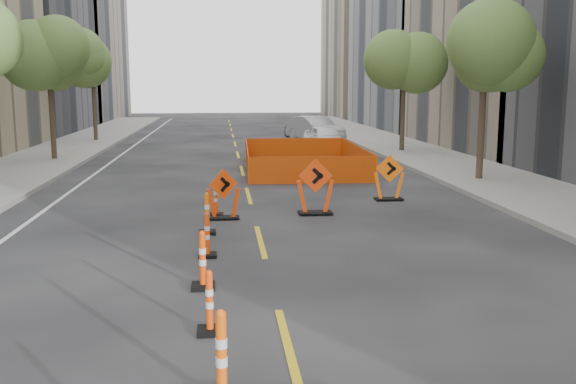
{
  "coord_description": "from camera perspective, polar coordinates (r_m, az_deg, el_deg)",
  "views": [
    {
      "loc": [
        -0.86,
        -10.03,
        3.5
      ],
      "look_at": [
        0.63,
        4.1,
        1.1
      ],
      "focal_mm": 40.0,
      "sensor_mm": 36.0,
      "label": 1
    }
  ],
  "objects": [
    {
      "name": "parked_car_far",
      "position": [
        44.68,
        1.29,
        5.94
      ],
      "size": [
        3.13,
        4.97,
        1.34
      ],
      "primitive_type": "imported",
      "rotation": [
        0.0,
        0.0,
        -0.29
      ],
      "color": "black",
      "rests_on": "ground"
    },
    {
      "name": "channelizer_2",
      "position": [
        9.23,
        -6.99,
        -9.68
      ],
      "size": [
        0.37,
        0.37,
        0.93
      ],
      "primitive_type": null,
      "color": "#F8420A",
      "rests_on": "ground"
    },
    {
      "name": "tree_l_c",
      "position": [
        30.98,
        -20.5,
        10.88
      ],
      "size": [
        2.8,
        2.8,
        5.95
      ],
      "color": "#382B1E",
      "rests_on": "ground"
    },
    {
      "name": "tree_r_c",
      "position": [
        33.36,
        10.28,
        11.19
      ],
      "size": [
        2.8,
        2.8,
        5.95
      ],
      "color": "#382B1E",
      "rests_on": "ground"
    },
    {
      "name": "bld_right_d",
      "position": [
        53.71,
        14.01,
        16.25
      ],
      "size": [
        12.0,
        18.0,
        20.0
      ],
      "primitive_type": "cube",
      "color": "gray",
      "rests_on": "ground"
    },
    {
      "name": "channelizer_4",
      "position": [
        13.18,
        -7.19,
        -3.81
      ],
      "size": [
        0.37,
        0.37,
        0.93
      ],
      "primitive_type": null,
      "color": "red",
      "rests_on": "ground"
    },
    {
      "name": "parked_car_near",
      "position": [
        34.6,
        3.28,
        4.86
      ],
      "size": [
        2.11,
        4.08,
        1.33
      ],
      "primitive_type": "imported",
      "rotation": [
        0.0,
        0.0,
        0.14
      ],
      "color": "white",
      "rests_on": "ground"
    },
    {
      "name": "channelizer_5",
      "position": [
        15.18,
        -7.21,
        -1.89
      ],
      "size": [
        0.39,
        0.39,
        1.0
      ],
      "primitive_type": null,
      "color": "#F6630A",
      "rests_on": "ground"
    },
    {
      "name": "safety_fence",
      "position": [
        26.58,
        1.29,
        3.07
      ],
      "size": [
        4.8,
        7.92,
        0.97
      ],
      "primitive_type": null,
      "rotation": [
        0.0,
        0.0,
        -0.03
      ],
      "color": "#F7410D",
      "rests_on": "ground"
    },
    {
      "name": "channelizer_6",
      "position": [
        17.2,
        -6.42,
        -0.58
      ],
      "size": [
        0.38,
        0.38,
        0.96
      ],
      "primitive_type": null,
      "color": "#F1420A",
      "rests_on": "ground"
    },
    {
      "name": "tree_r_b",
      "position": [
        23.92,
        17.11,
        11.62
      ],
      "size": [
        2.8,
        2.8,
        5.95
      ],
      "color": "#382B1E",
      "rests_on": "ground"
    },
    {
      "name": "channelizer_1",
      "position": [
        7.28,
        -5.93,
        -14.39
      ],
      "size": [
        0.43,
        0.43,
        1.09
      ],
      "primitive_type": null,
      "color": "#FF5B0A",
      "rests_on": "ground"
    },
    {
      "name": "ground_plane",
      "position": [
        10.66,
        -1.09,
        -9.58
      ],
      "size": [
        140.0,
        140.0,
        0.0
      ],
      "primitive_type": "plane",
      "color": "black"
    },
    {
      "name": "bld_left_e",
      "position": [
        67.9,
        -20.43,
        14.48
      ],
      "size": [
        12.0,
        20.0,
        20.0
      ],
      "primitive_type": "cube",
      "color": "gray",
      "rests_on": "ground"
    },
    {
      "name": "bld_right_e",
      "position": [
        71.06,
        8.76,
        13.1
      ],
      "size": [
        12.0,
        14.0,
        16.0
      ],
      "primitive_type": "cube",
      "color": "tan",
      "rests_on": "ground"
    },
    {
      "name": "sidewalk_right",
      "position": [
        24.38,
        17.89,
        1.04
      ],
      "size": [
        4.0,
        90.0,
        0.15
      ],
      "primitive_type": "cube",
      "color": "gray",
      "rests_on": "ground"
    },
    {
      "name": "channelizer_3",
      "position": [
        11.18,
        -7.6,
        -5.99
      ],
      "size": [
        0.41,
        0.41,
        1.03
      ],
      "primitive_type": null,
      "color": "#E24309",
      "rests_on": "ground"
    },
    {
      "name": "tree_l_d",
      "position": [
        40.75,
        -16.99,
        10.61
      ],
      "size": [
        2.8,
        2.8,
        5.95
      ],
      "color": "#382B1E",
      "rests_on": "ground"
    },
    {
      "name": "bld_right_c",
      "position": [
        38.42,
        22.41,
        14.1
      ],
      "size": [
        12.0,
        16.0,
        14.0
      ],
      "primitive_type": "cube",
      "color": "gray",
      "rests_on": "ground"
    },
    {
      "name": "chevron_sign_right",
      "position": [
        19.67,
        8.98,
        1.28
      ],
      "size": [
        1.07,
        0.84,
        1.4
      ],
      "primitive_type": null,
      "rotation": [
        0.0,
        0.0,
        -0.34
      ],
      "color": "#FF660A",
      "rests_on": "ground"
    },
    {
      "name": "parked_car_mid",
      "position": [
        39.47,
        2.4,
        5.62
      ],
      "size": [
        3.31,
        5.01,
        1.56
      ],
      "primitive_type": "imported",
      "rotation": [
        0.0,
        0.0,
        0.39
      ],
      "color": "#B3B2B8",
      "rests_on": "ground"
    },
    {
      "name": "chevron_sign_center",
      "position": [
        17.32,
        2.45,
        0.47
      ],
      "size": [
        1.04,
        0.65,
        1.52
      ],
      "primitive_type": null,
      "rotation": [
        0.0,
        0.0,
        -0.04
      ],
      "color": "#F43D0A",
      "rests_on": "ground"
    },
    {
      "name": "chevron_sign_left",
      "position": [
        16.8,
        -5.75,
        -0.18
      ],
      "size": [
        1.03,
        0.85,
        1.33
      ],
      "primitive_type": null,
      "rotation": [
        0.0,
        0.0,
        0.42
      ],
      "color": "red",
      "rests_on": "ground"
    }
  ]
}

